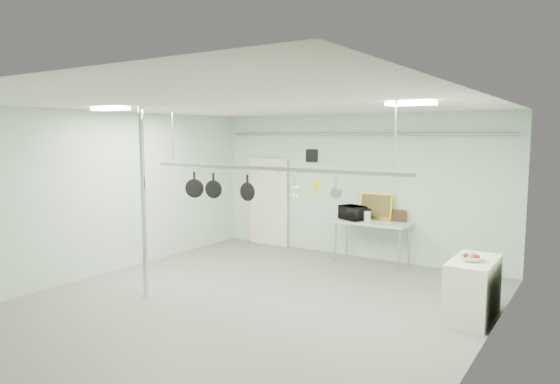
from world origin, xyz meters
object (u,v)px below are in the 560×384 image
Objects in this scene: chrome_pole at (143,203)px; skillet_left at (194,185)px; prep_table at (372,225)px; pot_rack at (268,167)px; skillet_right at (247,187)px; side_cabinet at (473,289)px; microwave at (353,213)px; fruit_bowl at (471,258)px; skillet_mid at (213,186)px; coffee_canister at (367,216)px.

chrome_pole reaches higher than skillet_left.
prep_table is 0.33× the size of pot_rack.
chrome_pole is at bearing -145.04° from skillet_right.
chrome_pole is 5.37m from side_cabinet.
microwave reaches higher than prep_table.
prep_table reaches higher than side_cabinet.
skillet_mid is (-4.08, -0.98, 0.92)m from fruit_bowl.
pot_rack is at bearing -94.84° from coffee_canister.
coffee_canister is (-2.67, 2.20, 0.57)m from side_cabinet.
skillet_mid is at bearing -164.96° from side_cabinet.
skillet_right is (0.73, 0.00, 0.01)m from skillet_mid.
fruit_bowl is at bearing -13.96° from skillet_left.
skillet_left is at bearing -166.38° from side_cabinet.
pot_rack reaches higher than microwave.
side_cabinet is at bearing 84.68° from fruit_bowl.
skillet_right is at bearing 180.00° from pot_rack.
skillet_mid is at bearing -115.06° from prep_table.
skillet_left is 0.45m from skillet_mid.
coffee_canister is 3.53m from fruit_bowl.
skillet_left is at bearing 180.00° from pot_rack.
coffee_canister is at bearing 82.01° from skillet_right.
microwave is at bearing 142.45° from fruit_bowl.
side_cabinet is 3.53× the size of fruit_bowl.
prep_table is 3.42× the size of skillet_left.
chrome_pole reaches higher than skillet_mid.
pot_rack is 1.20m from skillet_mid.
skillet_left is at bearing -119.50° from coffee_canister.
skillet_left is at bearing 164.62° from skillet_mid.
pot_rack is 10.67× the size of skillet_mid.
skillet_mid and skillet_right have the same top height.
prep_table is 3.79m from skillet_mid.
skillet_left is (-1.59, 0.00, -0.38)m from pot_rack.
fruit_bowl is 0.76× the size of skillet_mid.
microwave is (-2.98, 2.16, 0.61)m from side_cabinet.
microwave is at bearing -175.02° from prep_table.
microwave is 0.32m from coffee_canister.
chrome_pole is at bearing 89.12° from microwave.
pot_rack is at bearing 113.86° from microwave.
prep_table is 3.61m from pot_rack.
coffee_canister is 3.48m from skillet_right.
side_cabinet is at bearing -40.79° from prep_table.
skillet_right is (-0.41, 0.00, -0.36)m from pot_rack.
skillet_mid is at bearing 49.94° from chrome_pole.
skillet_right is at bearing -26.15° from skillet_left.
prep_table is at bearing 137.55° from fruit_bowl.
coffee_canister is (0.31, 0.04, -0.04)m from microwave.
skillet_mid reaches higher than microwave.
skillet_right is at bearing 106.68° from microwave.
coffee_canister is (0.28, 3.30, -1.21)m from pot_rack.
side_cabinet is 3.81m from skillet_right.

